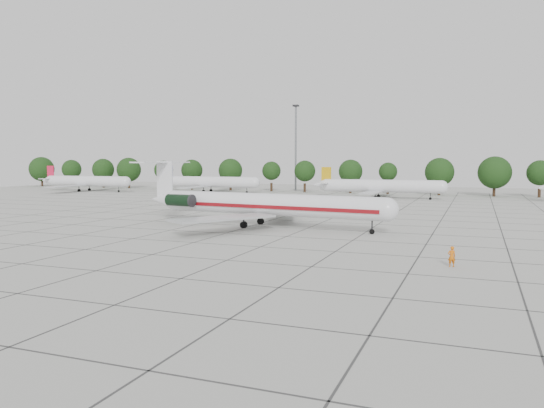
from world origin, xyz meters
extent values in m
plane|color=#B0B0A8|center=(0.00, 0.00, 0.00)|extent=(260.00, 260.00, 0.00)
cube|color=#383838|center=(0.00, 15.00, 0.01)|extent=(170.00, 170.00, 0.02)
cylinder|color=silver|center=(-5.11, 7.46, 3.12)|extent=(32.23, 6.66, 2.94)
sphere|color=silver|center=(10.84, 5.59, 3.12)|extent=(2.94, 2.94, 2.94)
cone|color=silver|center=(-23.27, 9.59, 3.12)|extent=(4.77, 3.44, 2.94)
cube|color=maroon|center=(-4.93, 8.94, 2.90)|extent=(31.01, 3.69, 0.49)
cube|color=maroon|center=(-5.28, 5.98, 2.90)|extent=(31.01, 3.69, 0.49)
cube|color=#B7BABC|center=(-6.39, 15.69, 1.92)|extent=(8.10, 13.99, 0.27)
cube|color=#B7BABC|center=(-8.25, -0.26, 1.92)|extent=(10.52, 13.54, 0.27)
cube|color=black|center=(-17.72, 10.96, 3.39)|extent=(2.08, 1.38, 0.22)
cylinder|color=black|center=(-17.64, 11.58, 3.39)|extent=(4.45, 2.18, 1.69)
cube|color=black|center=(-18.18, 6.97, 3.39)|extent=(2.08, 1.38, 0.22)
cylinder|color=black|center=(-18.26, 6.35, 3.39)|extent=(4.45, 2.18, 1.69)
cube|color=silver|center=(-22.82, 9.53, 6.24)|extent=(2.86, 0.58, 5.35)
cube|color=silver|center=(-23.44, 9.61, 8.74)|extent=(3.90, 10.94, 0.20)
cylinder|color=black|center=(9.07, 5.80, 0.85)|extent=(0.20, 0.20, 1.69)
cylinder|color=black|center=(9.07, 5.80, 0.31)|extent=(0.65, 0.32, 0.62)
cylinder|color=black|center=(-7.49, 10.07, 1.16)|extent=(0.24, 0.24, 1.61)
cylinder|color=black|center=(-7.49, 10.07, 0.45)|extent=(0.95, 0.64, 0.89)
cylinder|color=black|center=(-8.03, 5.47, 1.16)|extent=(0.24, 0.24, 1.61)
cylinder|color=black|center=(-8.03, 5.47, 0.45)|extent=(0.95, 0.64, 0.89)
imported|color=orange|center=(19.11, -11.72, 0.89)|extent=(0.75, 0.62, 1.78)
cylinder|color=silver|center=(-85.33, 65.58, 3.00)|extent=(27.20, 3.00, 3.00)
cube|color=#B7BABC|center=(-86.33, 65.58, 1.80)|extent=(3.50, 27.20, 0.25)
cube|color=red|center=(-98.77, 65.58, 5.60)|extent=(2.40, 0.25, 3.60)
cylinder|color=black|center=(-86.33, 67.78, 0.40)|extent=(0.80, 0.45, 0.80)
cylinder|color=black|center=(-86.33, 63.38, 0.40)|extent=(0.80, 0.45, 0.80)
cylinder|color=silver|center=(-49.20, 73.93, 3.00)|extent=(27.20, 3.00, 3.00)
cube|color=#B7BABC|center=(-50.20, 73.93, 1.80)|extent=(3.50, 27.20, 0.25)
cube|color=#150B97|center=(-62.64, 73.93, 5.60)|extent=(2.40, 0.25, 3.60)
cylinder|color=black|center=(-50.20, 76.13, 0.40)|extent=(0.80, 0.45, 0.80)
cylinder|color=black|center=(-50.20, 71.73, 0.40)|extent=(0.80, 0.45, 0.80)
cylinder|color=silver|center=(-0.22, 67.10, 3.00)|extent=(27.20, 3.00, 3.00)
cube|color=#B7BABC|center=(-1.22, 67.10, 1.80)|extent=(3.50, 27.20, 0.25)
cube|color=#C8980B|center=(-13.66, 67.10, 5.60)|extent=(2.40, 0.25, 3.60)
cylinder|color=black|center=(-1.22, 69.30, 0.40)|extent=(0.80, 0.45, 0.80)
cylinder|color=black|center=(-1.22, 64.90, 0.40)|extent=(0.80, 0.45, 0.80)
cylinder|color=#332114|center=(-121.40, 85.00, 1.25)|extent=(0.70, 0.70, 2.50)
sphere|color=black|center=(-121.40, 85.00, 6.00)|extent=(8.44, 8.44, 8.44)
cylinder|color=#332114|center=(-108.21, 85.00, 1.25)|extent=(0.70, 0.70, 2.50)
sphere|color=black|center=(-108.21, 85.00, 6.00)|extent=(6.44, 6.44, 6.44)
cylinder|color=#332114|center=(-95.02, 85.00, 1.25)|extent=(0.70, 0.70, 2.50)
sphere|color=black|center=(-95.02, 85.00, 6.00)|extent=(7.14, 7.14, 7.14)
cylinder|color=#332114|center=(-84.83, 85.00, 1.25)|extent=(0.70, 0.70, 2.50)
sphere|color=black|center=(-84.83, 85.00, 6.00)|extent=(7.79, 7.79, 7.79)
cylinder|color=#332114|center=(-71.64, 85.00, 1.25)|extent=(0.70, 0.70, 2.50)
sphere|color=black|center=(-71.64, 85.00, 6.00)|extent=(5.94, 5.94, 5.94)
cylinder|color=#332114|center=(-61.45, 85.00, 1.25)|extent=(0.70, 0.70, 2.50)
sphere|color=black|center=(-61.45, 85.00, 6.00)|extent=(6.57, 6.57, 6.57)
cylinder|color=#332114|center=(-48.26, 85.00, 1.25)|extent=(0.70, 0.70, 2.50)
sphere|color=black|center=(-48.26, 85.00, 6.00)|extent=(7.15, 7.15, 7.15)
cylinder|color=#332114|center=(-35.07, 85.00, 1.25)|extent=(0.70, 0.70, 2.50)
sphere|color=black|center=(-35.07, 85.00, 6.00)|extent=(5.43, 5.43, 5.43)
cylinder|color=#332114|center=(-24.88, 85.00, 1.25)|extent=(0.70, 0.70, 2.50)
sphere|color=black|center=(-24.88, 85.00, 6.00)|extent=(5.99, 5.99, 5.99)
cylinder|color=#332114|center=(-11.69, 85.00, 1.25)|extent=(0.70, 0.70, 2.50)
sphere|color=black|center=(-11.69, 85.00, 6.00)|extent=(6.50, 6.50, 6.50)
cylinder|color=#332114|center=(-1.50, 85.00, 1.25)|extent=(0.70, 0.70, 2.50)
sphere|color=black|center=(-1.50, 85.00, 6.00)|extent=(4.93, 4.93, 4.93)
cylinder|color=#332114|center=(11.69, 85.00, 1.25)|extent=(0.70, 0.70, 2.50)
sphere|color=black|center=(11.69, 85.00, 6.00)|extent=(7.40, 7.40, 7.40)
cylinder|color=#332114|center=(24.88, 85.00, 1.25)|extent=(0.70, 0.70, 2.50)
sphere|color=black|center=(24.88, 85.00, 6.00)|extent=(8.08, 8.08, 8.08)
cylinder|color=#332114|center=(35.07, 85.00, 1.25)|extent=(0.70, 0.70, 2.50)
sphere|color=black|center=(35.07, 85.00, 6.00)|extent=(6.17, 6.17, 6.17)
cylinder|color=slate|center=(-30.00, 92.00, 12.50)|extent=(0.56, 0.56, 25.00)
cube|color=black|center=(-30.00, 92.00, 25.20)|extent=(1.60, 1.60, 0.50)
camera|label=1|loc=(20.98, -58.69, 9.05)|focal=35.00mm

